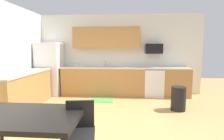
{
  "coord_description": "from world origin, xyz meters",
  "views": [
    {
      "loc": [
        0.33,
        -3.43,
        1.54
      ],
      "look_at": [
        0.0,
        1.0,
        1.0
      ],
      "focal_mm": 28.03,
      "sensor_mm": 36.0,
      "label": 1
    }
  ],
  "objects_px": {
    "trash_bin": "(178,99)",
    "refrigerator": "(50,69)",
    "chair_near_table": "(80,128)",
    "dining_table": "(25,119)",
    "oven_range": "(153,82)",
    "microwave": "(154,49)"
  },
  "relations": [
    {
      "from": "oven_range",
      "to": "trash_bin",
      "type": "height_order",
      "value": "oven_range"
    },
    {
      "from": "dining_table",
      "to": "trash_bin",
      "type": "height_order",
      "value": "dining_table"
    },
    {
      "from": "dining_table",
      "to": "chair_near_table",
      "type": "bearing_deg",
      "value": 9.75
    },
    {
      "from": "chair_near_table",
      "to": "trash_bin",
      "type": "height_order",
      "value": "chair_near_table"
    },
    {
      "from": "refrigerator",
      "to": "oven_range",
      "type": "relative_size",
      "value": 1.92
    },
    {
      "from": "dining_table",
      "to": "chair_near_table",
      "type": "distance_m",
      "value": 0.69
    },
    {
      "from": "oven_range",
      "to": "chair_near_table",
      "type": "height_order",
      "value": "oven_range"
    },
    {
      "from": "refrigerator",
      "to": "dining_table",
      "type": "height_order",
      "value": "refrigerator"
    },
    {
      "from": "trash_bin",
      "to": "chair_near_table",
      "type": "bearing_deg",
      "value": -130.81
    },
    {
      "from": "refrigerator",
      "to": "microwave",
      "type": "distance_m",
      "value": 3.51
    },
    {
      "from": "microwave",
      "to": "dining_table",
      "type": "distance_m",
      "value": 4.47
    },
    {
      "from": "oven_range",
      "to": "chair_near_table",
      "type": "bearing_deg",
      "value": -112.85
    },
    {
      "from": "microwave",
      "to": "trash_bin",
      "type": "height_order",
      "value": "microwave"
    },
    {
      "from": "trash_bin",
      "to": "refrigerator",
      "type": "bearing_deg",
      "value": 161.71
    },
    {
      "from": "refrigerator",
      "to": "oven_range",
      "type": "distance_m",
      "value": 3.47
    },
    {
      "from": "refrigerator",
      "to": "dining_table",
      "type": "xyz_separation_m",
      "value": [
        1.26,
        -3.62,
        -0.21
      ]
    },
    {
      "from": "dining_table",
      "to": "trash_bin",
      "type": "distance_m",
      "value": 3.52
    },
    {
      "from": "microwave",
      "to": "trash_bin",
      "type": "relative_size",
      "value": 0.9
    },
    {
      "from": "oven_range",
      "to": "chair_near_table",
      "type": "distance_m",
      "value": 3.9
    },
    {
      "from": "oven_range",
      "to": "chair_near_table",
      "type": "relative_size",
      "value": 1.07
    },
    {
      "from": "refrigerator",
      "to": "chair_near_table",
      "type": "xyz_separation_m",
      "value": [
        1.93,
        -3.51,
        -0.37
      ]
    },
    {
      "from": "chair_near_table",
      "to": "dining_table",
      "type": "bearing_deg",
      "value": -170.25
    }
  ]
}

